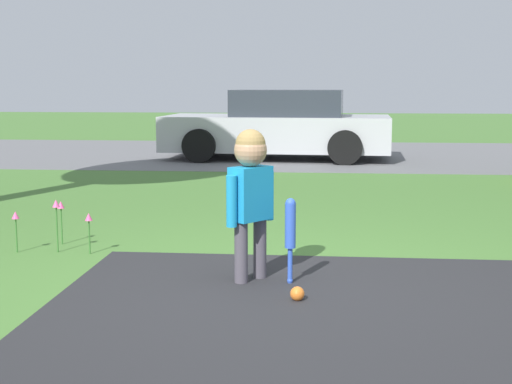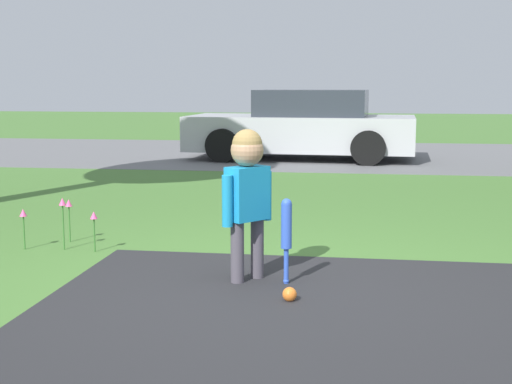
{
  "view_description": "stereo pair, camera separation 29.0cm",
  "coord_description": "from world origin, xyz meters",
  "px_view_note": "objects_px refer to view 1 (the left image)",
  "views": [
    {
      "loc": [
        0.31,
        -4.5,
        1.34
      ],
      "look_at": [
        -0.17,
        0.66,
        0.56
      ],
      "focal_mm": 50.0,
      "sensor_mm": 36.0,
      "label": 1
    },
    {
      "loc": [
        0.6,
        -4.46,
        1.34
      ],
      "look_at": [
        -0.17,
        0.66,
        0.56
      ],
      "focal_mm": 50.0,
      "sensor_mm": 36.0,
      "label": 2
    }
  ],
  "objects_px": {
    "child": "(251,183)",
    "parked_car": "(279,126)",
    "sports_ball": "(297,294)",
    "baseball_bat": "(290,229)"
  },
  "relations": [
    {
      "from": "child",
      "to": "sports_ball",
      "type": "xyz_separation_m",
      "value": [
        0.34,
        -0.44,
        -0.63
      ]
    },
    {
      "from": "child",
      "to": "parked_car",
      "type": "distance_m",
      "value": 8.23
    },
    {
      "from": "baseball_bat",
      "to": "parked_car",
      "type": "xyz_separation_m",
      "value": [
        -0.57,
        8.27,
        0.21
      ]
    },
    {
      "from": "baseball_bat",
      "to": "sports_ball",
      "type": "height_order",
      "value": "baseball_bat"
    },
    {
      "from": "child",
      "to": "parked_car",
      "type": "bearing_deg",
      "value": 41.4
    },
    {
      "from": "child",
      "to": "parked_car",
      "type": "height_order",
      "value": "parked_car"
    },
    {
      "from": "baseball_bat",
      "to": "parked_car",
      "type": "relative_size",
      "value": 0.14
    },
    {
      "from": "sports_ball",
      "to": "parked_car",
      "type": "height_order",
      "value": "parked_car"
    },
    {
      "from": "parked_car",
      "to": "sports_ball",
      "type": "bearing_deg",
      "value": 97.1
    },
    {
      "from": "child",
      "to": "sports_ball",
      "type": "relative_size",
      "value": 11.52
    }
  ]
}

